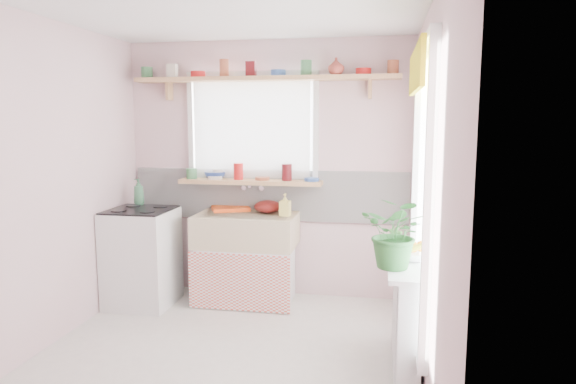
# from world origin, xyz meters

# --- Properties ---
(room) EXTENTS (3.20, 3.20, 3.20)m
(room) POSITION_xyz_m (0.66, 0.86, 1.37)
(room) COLOR beige
(room) RESTS_ON ground
(sink_unit) EXTENTS (0.95, 0.65, 1.11)m
(sink_unit) POSITION_xyz_m (-0.15, 1.29, 0.43)
(sink_unit) COLOR white
(sink_unit) RESTS_ON ground
(cooker) EXTENTS (0.58, 0.58, 0.93)m
(cooker) POSITION_xyz_m (-1.10, 1.05, 0.46)
(cooker) COLOR white
(cooker) RESTS_ON ground
(radiator_ledge) EXTENTS (0.22, 0.95, 0.78)m
(radiator_ledge) POSITION_xyz_m (1.30, 0.20, 0.40)
(radiator_ledge) COLOR white
(radiator_ledge) RESTS_ON ground
(windowsill) EXTENTS (1.40, 0.22, 0.04)m
(windowsill) POSITION_xyz_m (-0.15, 1.48, 1.14)
(windowsill) COLOR tan
(windowsill) RESTS_ON room
(pine_shelf) EXTENTS (2.52, 0.24, 0.04)m
(pine_shelf) POSITION_xyz_m (0.00, 1.47, 2.12)
(pine_shelf) COLOR tan
(pine_shelf) RESTS_ON room
(shelf_crockery) EXTENTS (2.47, 0.11, 0.12)m
(shelf_crockery) POSITION_xyz_m (-0.02, 1.47, 2.19)
(shelf_crockery) COLOR #3F7F4C
(shelf_crockery) RESTS_ON pine_shelf
(sill_crockery) EXTENTS (1.35, 0.11, 0.12)m
(sill_crockery) POSITION_xyz_m (-0.20, 1.48, 1.21)
(sill_crockery) COLOR #3F7F4C
(sill_crockery) RESTS_ON windowsill
(dish_tray) EXTENTS (0.44, 0.39, 0.04)m
(dish_tray) POSITION_xyz_m (-0.36, 1.50, 0.87)
(dish_tray) COLOR #F75115
(dish_tray) RESTS_ON sink_unit
(colander) EXTENTS (0.34, 0.34, 0.12)m
(colander) POSITION_xyz_m (0.03, 1.44, 0.91)
(colander) COLOR #5E1110
(colander) RESTS_ON sink_unit
(jade_plant) EXTENTS (0.54, 0.51, 0.47)m
(jade_plant) POSITION_xyz_m (1.21, 0.01, 1.01)
(jade_plant) COLOR #28652B
(jade_plant) RESTS_ON radiator_ledge
(fruit_bowl) EXTENTS (0.32, 0.32, 0.07)m
(fruit_bowl) POSITION_xyz_m (1.33, 0.24, 0.81)
(fruit_bowl) COLOR white
(fruit_bowl) RESTS_ON radiator_ledge
(herb_pot) EXTENTS (0.13, 0.11, 0.21)m
(herb_pot) POSITION_xyz_m (1.21, 0.34, 0.88)
(herb_pot) COLOR #306026
(herb_pot) RESTS_ON radiator_ledge
(soap_bottle_sink) EXTENTS (0.10, 0.10, 0.21)m
(soap_bottle_sink) POSITION_xyz_m (0.22, 1.31, 0.95)
(soap_bottle_sink) COLOR #E0D163
(soap_bottle_sink) RESTS_ON sink_unit
(sill_cup) EXTENTS (0.13, 0.13, 0.09)m
(sill_cup) POSITION_xyz_m (-0.49, 1.54, 1.21)
(sill_cup) COLOR white
(sill_cup) RESTS_ON windowsill
(sill_bowl) EXTENTS (0.24, 0.24, 0.07)m
(sill_bowl) POSITION_xyz_m (-0.52, 1.54, 1.19)
(sill_bowl) COLOR #304D9D
(sill_bowl) RESTS_ON windowsill
(shelf_vase) EXTENTS (0.15, 0.15, 0.15)m
(shelf_vase) POSITION_xyz_m (0.67, 1.41, 2.22)
(shelf_vase) COLOR #983A2F
(shelf_vase) RESTS_ON pine_shelf
(cooker_bottle) EXTENTS (0.13, 0.13, 0.26)m
(cooker_bottle) POSITION_xyz_m (-1.22, 1.27, 1.04)
(cooker_bottle) COLOR #3A744E
(cooker_bottle) RESTS_ON cooker
(fruit) EXTENTS (0.20, 0.14, 0.10)m
(fruit) POSITION_xyz_m (1.34, 0.24, 0.87)
(fruit) COLOR orange
(fruit) RESTS_ON fruit_bowl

